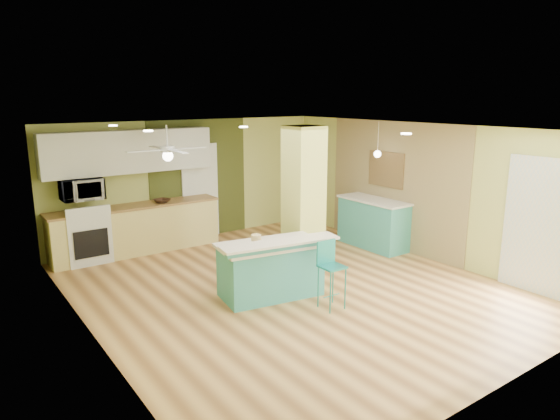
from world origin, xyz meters
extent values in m
cube|color=brown|center=(0.00, 0.00, -0.01)|extent=(6.00, 7.00, 0.01)
cube|color=white|center=(0.00, 0.00, 2.50)|extent=(6.00, 7.00, 0.01)
cube|color=#BAC267|center=(0.00, 3.50, 1.25)|extent=(6.00, 0.01, 2.50)
cube|color=#BAC267|center=(0.00, -3.50, 1.25)|extent=(6.00, 0.01, 2.50)
cube|color=#BAC267|center=(-3.00, 0.00, 1.25)|extent=(0.01, 7.00, 2.50)
cube|color=#BAC267|center=(3.00, 0.00, 1.25)|extent=(0.01, 7.00, 2.50)
cube|color=olive|center=(2.99, 0.60, 1.25)|extent=(0.02, 3.40, 2.50)
cube|color=#42491D|center=(0.20, 3.49, 1.25)|extent=(2.20, 0.02, 2.50)
cube|color=white|center=(0.20, 3.46, 1.00)|extent=(0.82, 0.05, 2.00)
cube|color=silver|center=(2.97, -2.30, 1.05)|extent=(0.04, 1.08, 2.10)
cube|color=#CCCF5F|center=(0.65, 0.50, 1.25)|extent=(0.55, 0.55, 2.50)
cube|color=#E7D279|center=(-1.30, 3.20, 0.45)|extent=(3.20, 0.60, 0.90)
cube|color=olive|center=(-1.30, 3.20, 0.92)|extent=(3.25, 0.63, 0.04)
cube|color=white|center=(-2.25, 3.20, 0.45)|extent=(0.76, 0.64, 0.90)
cube|color=black|center=(-2.25, 2.87, 0.42)|extent=(0.59, 0.02, 0.50)
cube|color=white|center=(-2.25, 2.90, 0.99)|extent=(0.76, 0.06, 0.18)
cube|color=silver|center=(-1.30, 3.32, 1.95)|extent=(3.20, 0.34, 0.80)
imported|color=silver|center=(-2.25, 3.20, 1.35)|extent=(0.70, 0.48, 0.39)
cylinder|color=silver|center=(-1.10, 2.00, 2.30)|extent=(0.03, 0.03, 0.40)
cylinder|color=silver|center=(-1.10, 2.00, 2.10)|extent=(0.24, 0.24, 0.10)
sphere|color=white|center=(-1.10, 2.00, 1.98)|extent=(0.18, 0.18, 0.18)
cylinder|color=white|center=(2.65, 0.75, 2.19)|extent=(0.01, 0.01, 0.62)
sphere|color=white|center=(2.65, 0.75, 1.88)|extent=(0.14, 0.14, 0.14)
cube|color=brown|center=(2.96, 0.80, 1.55)|extent=(0.03, 0.90, 0.70)
cube|color=teal|center=(-0.41, -0.06, 0.39)|extent=(1.57, 0.96, 0.78)
cube|color=white|center=(-0.41, -0.06, 0.80)|extent=(1.67, 1.06, 0.04)
cube|color=teal|center=(-0.47, -0.40, 0.88)|extent=(1.66, 0.38, 0.11)
cube|color=white|center=(-0.47, -0.40, 0.93)|extent=(1.81, 0.64, 0.03)
cylinder|color=teal|center=(-0.11, -1.09, 0.31)|extent=(0.02, 0.02, 0.61)
cylinder|color=teal|center=(0.16, -1.10, 0.31)|extent=(0.02, 0.02, 0.61)
cylinder|color=teal|center=(-0.11, -0.82, 0.31)|extent=(0.02, 0.02, 0.61)
cylinder|color=teal|center=(0.17, -0.83, 0.31)|extent=(0.02, 0.02, 0.61)
cube|color=teal|center=(0.03, -0.96, 0.63)|extent=(0.33, 0.33, 0.03)
cube|color=teal|center=(0.03, -0.82, 0.81)|extent=(0.32, 0.04, 0.34)
cube|color=teal|center=(2.70, 0.82, 0.47)|extent=(0.60, 1.45, 0.93)
cube|color=silver|center=(2.70, 0.82, 0.95)|extent=(0.64, 1.51, 0.04)
imported|color=#321E14|center=(-0.80, 3.11, 0.98)|extent=(0.37, 0.37, 0.07)
cylinder|color=gold|center=(-0.63, -0.01, 0.90)|extent=(0.15, 0.15, 0.16)
camera|label=1|loc=(-4.45, -5.96, 2.98)|focal=32.00mm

